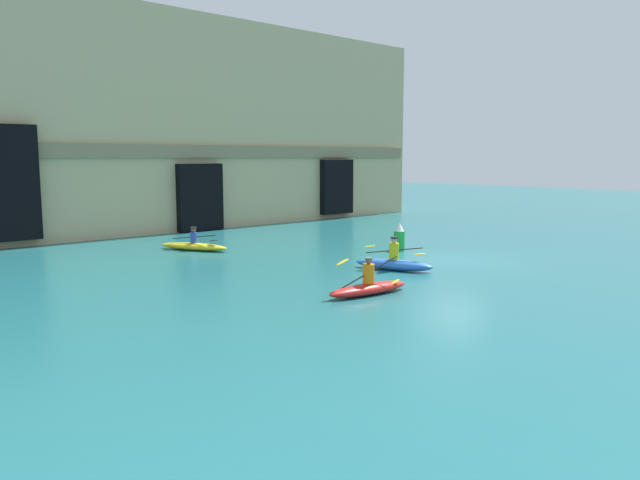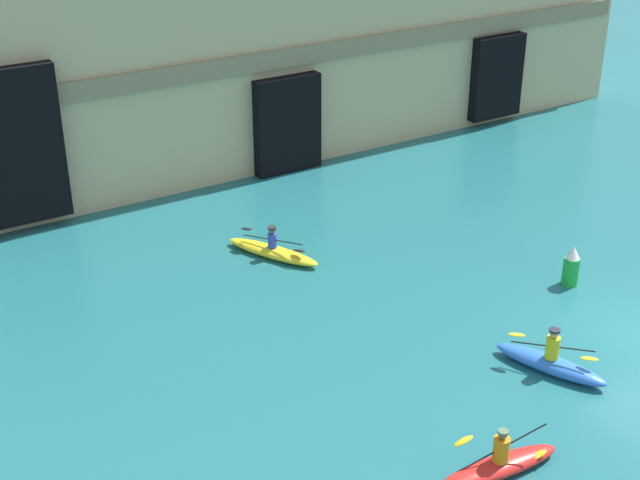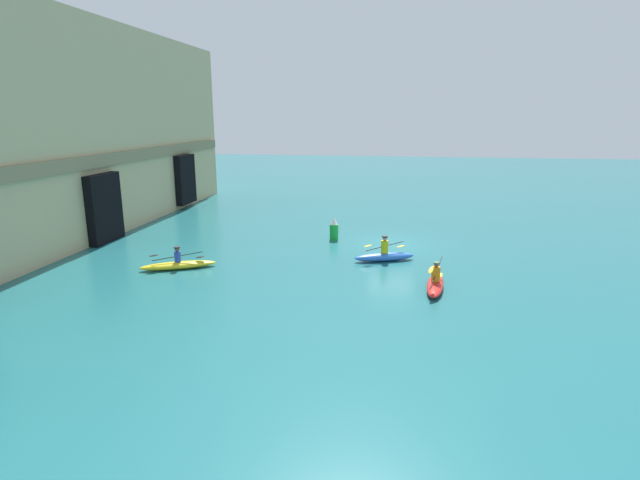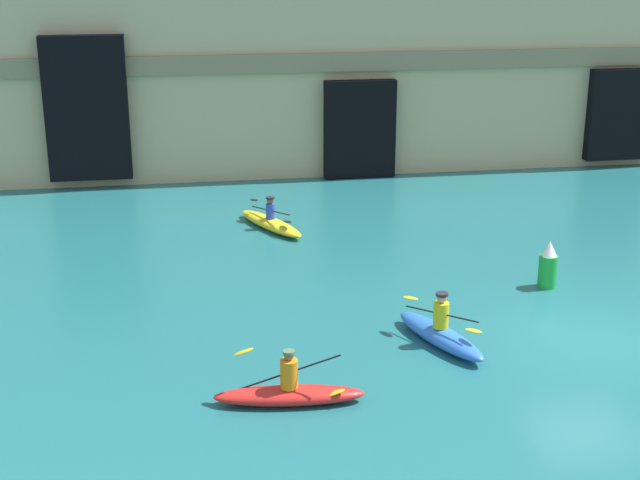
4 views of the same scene
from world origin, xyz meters
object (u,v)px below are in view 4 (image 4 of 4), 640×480
Objects in this scene: kayak_red at (289,392)px; kayak_blue at (440,333)px; kayak_yellow at (271,222)px; marker_buoy at (548,266)px.

kayak_red is 4.32m from kayak_blue.
kayak_red is at bearing 149.71° from kayak_yellow.
kayak_yellow is 2.61× the size of marker_buoy.
kayak_yellow is 9.70m from kayak_blue.
kayak_red is 0.91× the size of kayak_yellow.
kayak_blue is (2.79, -9.30, 0.06)m from kayak_yellow.
kayak_yellow is at bearing 136.22° from marker_buoy.
kayak_red is 2.37× the size of marker_buoy.
marker_buoy is at bearing -139.56° from kayak_red.
kayak_red is 11.51m from kayak_yellow.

